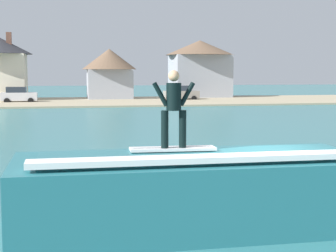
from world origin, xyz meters
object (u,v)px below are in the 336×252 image
wave_crest (192,190)px  car_far_shore (181,93)px  surfer (174,105)px  house_gabled_white (200,66)px  house_small_cottage (109,70)px  surfboard (173,149)px  car_near_shore (19,95)px

wave_crest → car_far_shore: (11.32, 51.70, 0.11)m
surfer → house_gabled_white: (15.88, 58.31, 1.64)m
surfer → house_small_cottage: (3.41, 55.63, 0.95)m
house_gabled_white → wave_crest: bearing=-104.9°
wave_crest → surfer: size_ratio=4.69×
surfboard → car_far_shore: bearing=77.2°
wave_crest → car_near_shore: size_ratio=2.00×
surfboard → surfer: bearing=-83.4°
surfer → house_gabled_white: 60.46m
surfboard → house_gabled_white: bearing=74.7°
car_far_shore → house_small_cottage: (-8.38, 3.76, 2.76)m
wave_crest → surfboard: 1.08m
surfboard → car_near_shore: 50.70m
wave_crest → car_near_shore: bearing=98.8°
surfboard → car_near_shore: (-7.28, 50.16, -0.86)m
wave_crest → car_near_shore: (-7.75, 50.06, 0.11)m
car_near_shore → car_far_shore: (19.08, 1.63, 0.00)m
car_far_shore → surfboard: bearing=-102.8°
house_gabled_white → house_small_cottage: (-12.47, -2.68, -0.69)m
wave_crest → house_gabled_white: (15.42, 58.14, 3.56)m
surfer → car_far_shore: 53.22m
car_near_shore → surfboard: bearing=-81.7°
car_near_shore → surfer: bearing=-81.7°
car_far_shore → house_small_cottage: size_ratio=0.61×
surfer → house_small_cottage: size_ratio=0.24×
surfboard → house_gabled_white: house_gabled_white is taller
surfer → car_far_shore: bearing=77.2°
house_gabled_white → car_near_shore: bearing=-160.8°
wave_crest → car_far_shore: 52.92m
house_small_cottage → wave_crest: bearing=-93.0°
surfer → house_gabled_white: house_gabled_white is taller
surfer → house_small_cottage: 55.74m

